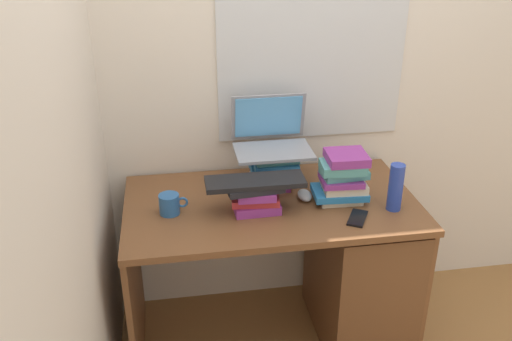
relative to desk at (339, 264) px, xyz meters
name	(u,v)px	position (x,y,z in m)	size (l,w,h in m)	color
ground_plane	(269,336)	(-0.33, 0.03, -0.42)	(6.00, 6.00, 0.00)	olive
wall_back	(257,63)	(-0.32, 0.43, 0.88)	(6.00, 0.06, 2.60)	silver
wall_left	(79,98)	(-1.09, 0.03, 0.88)	(0.05, 6.00, 2.60)	beige
desk	(339,264)	(0.00, 0.00, 0.00)	(1.30, 0.72, 0.78)	brown
book_stack_tall	(274,169)	(-0.29, 0.17, 0.44)	(0.22, 0.17, 0.17)	#8C338C
book_stack_keyboard_riser	(255,196)	(-0.41, -0.04, 0.42)	(0.25, 0.17, 0.13)	#8C338C
book_stack_side	(343,178)	(-0.02, -0.01, 0.46)	(0.24, 0.18, 0.23)	beige
laptop	(271,137)	(-0.29, 0.23, 0.58)	(0.35, 0.28, 0.24)	gray
keyboard	(255,182)	(-0.41, -0.04, 0.50)	(0.42, 0.14, 0.02)	black
computer_mouse	(305,196)	(-0.18, 0.02, 0.37)	(0.06, 0.10, 0.04)	#A5A8AD
mug	(170,204)	(-0.77, -0.01, 0.40)	(0.12, 0.09, 0.09)	#265999
water_bottle	(396,187)	(0.18, -0.12, 0.46)	(0.06, 0.06, 0.21)	#263FA5
cell_phone	(358,218)	(0.00, -0.18, 0.36)	(0.07, 0.14, 0.01)	black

